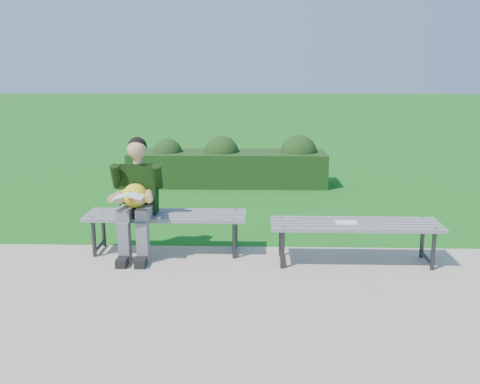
{
  "coord_description": "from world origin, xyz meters",
  "views": [
    {
      "loc": [
        0.34,
        -5.99,
        2.07
      ],
      "look_at": [
        0.16,
        -0.13,
        0.71
      ],
      "focal_mm": 40.0,
      "sensor_mm": 36.0,
      "label": 1
    }
  ],
  "objects_px": {
    "hedge": "(232,164)",
    "paper_sheet": "(346,222)",
    "bench_right": "(355,227)",
    "seated_boy": "(137,194)",
    "bench_left": "(166,218)"
  },
  "relations": [
    {
      "from": "bench_right",
      "to": "paper_sheet",
      "type": "distance_m",
      "value": 0.12
    },
    {
      "from": "hedge",
      "to": "seated_boy",
      "type": "relative_size",
      "value": 2.7
    },
    {
      "from": "hedge",
      "to": "paper_sheet",
      "type": "bearing_deg",
      "value": -70.81
    },
    {
      "from": "bench_right",
      "to": "seated_boy",
      "type": "distance_m",
      "value": 2.4
    },
    {
      "from": "bench_left",
      "to": "bench_right",
      "type": "height_order",
      "value": "same"
    },
    {
      "from": "hedge",
      "to": "paper_sheet",
      "type": "height_order",
      "value": "hedge"
    },
    {
      "from": "seated_boy",
      "to": "hedge",
      "type": "bearing_deg",
      "value": 77.29
    },
    {
      "from": "bench_right",
      "to": "seated_boy",
      "type": "height_order",
      "value": "seated_boy"
    },
    {
      "from": "bench_left",
      "to": "seated_boy",
      "type": "distance_m",
      "value": 0.44
    },
    {
      "from": "hedge",
      "to": "bench_right",
      "type": "relative_size",
      "value": 1.97
    },
    {
      "from": "bench_left",
      "to": "hedge",
      "type": "bearing_deg",
      "value": 81.38
    },
    {
      "from": "bench_left",
      "to": "bench_right",
      "type": "xyz_separation_m",
      "value": [
        2.08,
        -0.29,
        0.0
      ]
    },
    {
      "from": "bench_left",
      "to": "bench_right",
      "type": "bearing_deg",
      "value": -7.98
    },
    {
      "from": "hedge",
      "to": "bench_left",
      "type": "height_order",
      "value": "hedge"
    },
    {
      "from": "seated_boy",
      "to": "paper_sheet",
      "type": "height_order",
      "value": "seated_boy"
    }
  ]
}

